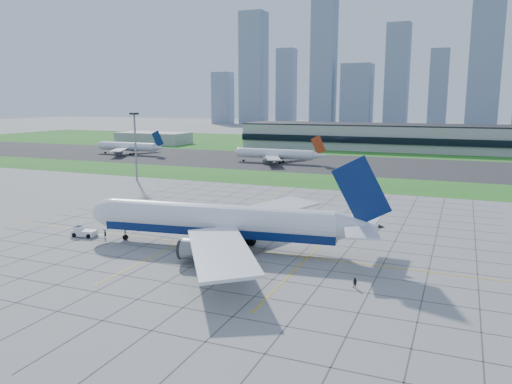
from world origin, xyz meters
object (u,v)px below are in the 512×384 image
(distant_jet_0, at_px, (129,147))
(light_mast, at_px, (135,138))
(crew_near, at_px, (105,234))
(crew_far, at_px, (355,283))
(pushback_tug, at_px, (83,232))
(distant_jet_1, at_px, (277,154))
(airliner, at_px, (221,222))

(distant_jet_0, bearing_deg, light_mast, -51.64)
(crew_near, xyz_separation_m, crew_far, (56.94, -8.92, -0.04))
(pushback_tug, xyz_separation_m, crew_near, (5.38, 0.79, -0.08))
(pushback_tug, xyz_separation_m, distant_jet_1, (-6.95, 143.48, 3.50))
(airliner, bearing_deg, distant_jet_1, 98.47)
(airliner, height_order, distant_jet_0, airliner)
(pushback_tug, distance_m, crew_far, 62.85)
(light_mast, xyz_separation_m, crew_far, (99.60, -79.66, -15.32))
(light_mast, bearing_deg, airliner, -44.19)
(airliner, distance_m, crew_far, 32.76)
(light_mast, xyz_separation_m, airliner, (69.50, -67.57, -10.73))
(pushback_tug, distance_m, distant_jet_0, 177.93)
(light_mast, relative_size, airliner, 0.40)
(distant_jet_0, bearing_deg, airliner, -47.94)
(light_mast, distance_m, distant_jet_1, 78.95)
(airliner, distance_m, pushback_tug, 32.77)
(light_mast, height_order, crew_far, light_mast)
(light_mast, xyz_separation_m, distant_jet_0, (-60.83, 76.87, -11.69))
(crew_near, xyz_separation_m, distant_jet_0, (-103.50, 147.60, 3.58))
(crew_near, relative_size, distant_jet_1, 0.04)
(pushback_tug, height_order, crew_far, pushback_tug)
(light_mast, distance_m, airliner, 97.52)
(distant_jet_1, bearing_deg, airliner, -74.32)
(airliner, relative_size, crew_far, 36.80)
(airliner, relative_size, pushback_tug, 7.89)
(crew_near, bearing_deg, airliner, -73.56)
(airliner, bearing_deg, distant_jet_0, 124.85)
(crew_near, distance_m, distant_jet_0, 180.31)
(distant_jet_0, bearing_deg, crew_far, -44.29)
(pushback_tug, relative_size, distant_jet_0, 0.19)
(airliner, height_order, crew_near, airliner)
(pushback_tug, bearing_deg, distant_jet_0, 116.26)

